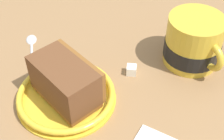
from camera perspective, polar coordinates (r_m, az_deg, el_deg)
ground_plane at (r=55.25cm, az=-4.68°, el=-2.33°), size 117.97×117.97×3.75cm
small_plate at (r=49.81cm, az=-8.17°, el=-4.61°), size 15.41×15.41×1.78cm
cake_slice at (r=47.66cm, az=-8.27°, el=-1.93°), size 11.16×7.25×6.32cm
tea_mug at (r=55.65cm, az=14.37°, el=4.77°), size 11.95×9.59×8.73cm
teaspoon at (r=61.14cm, az=-14.26°, el=4.36°), size 11.77×6.61×0.80cm
sugar_cube at (r=53.61cm, az=3.51°, el=0.02°), size 2.28×2.28×1.61cm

